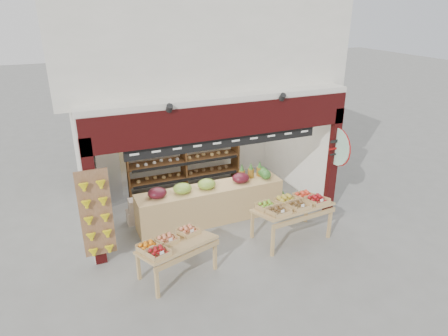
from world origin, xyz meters
TOP-DOWN VIEW (x-y plane):
  - ground at (0.00, 0.00)m, footprint 60.00×60.00m
  - shop_structure at (0.00, 1.61)m, footprint 6.36×5.12m
  - banana_board at (-2.73, -1.17)m, footprint 0.60×0.15m
  - gift_sign at (2.75, -1.15)m, footprint 0.04×0.93m
  - back_shelving at (-0.13, 1.68)m, footprint 3.17×0.52m
  - refrigerator at (-2.18, 1.64)m, footprint 0.88×0.88m
  - cardboard_stack at (-1.55, 0.27)m, footprint 0.93×0.67m
  - mid_counter at (-0.12, -0.35)m, footprint 3.51×0.73m
  - display_table_left at (-1.54, -2.00)m, footprint 1.58×1.16m
  - display_table_right at (1.25, -1.74)m, footprint 1.70×1.05m
  - watermelon_pile at (1.65, -0.49)m, footprint 0.68×0.68m

SIDE VIEW (x-z plane):
  - ground at x=0.00m, z-range 0.00..0.00m
  - watermelon_pile at x=1.65m, z-range -0.09..0.44m
  - cardboard_stack at x=-1.55m, z-range -0.08..0.53m
  - mid_counter at x=-0.12m, z-range -0.07..1.03m
  - display_table_left at x=-1.54m, z-range 0.23..1.15m
  - display_table_right at x=1.25m, z-range 0.30..1.33m
  - refrigerator at x=-2.18m, z-range 0.00..1.82m
  - banana_board at x=-2.73m, z-range 0.22..2.02m
  - back_shelving at x=-0.13m, z-range 0.25..2.20m
  - gift_sign at x=2.75m, z-range 1.29..2.21m
  - shop_structure at x=0.00m, z-range 1.22..6.62m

